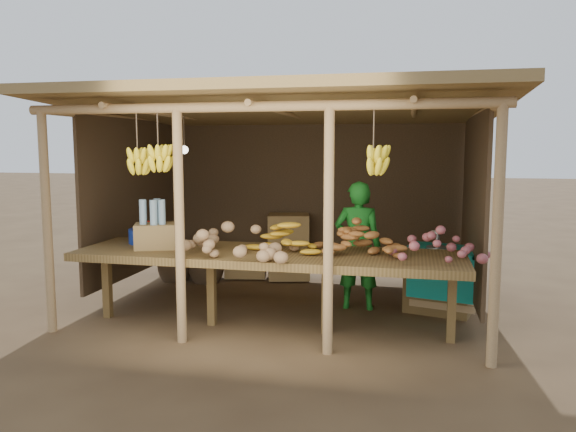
# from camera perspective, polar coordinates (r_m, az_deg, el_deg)

# --- Properties ---
(ground) EXTENTS (60.00, 60.00, 0.00)m
(ground) POSITION_cam_1_polar(r_m,az_deg,el_deg) (6.74, 0.00, -8.90)
(ground) COLOR brown
(ground) RESTS_ON ground
(stall_structure) EXTENTS (4.70, 3.50, 2.43)m
(stall_structure) POSITION_cam_1_polar(r_m,az_deg,el_deg) (6.46, -0.09, 7.71)
(stall_structure) COLOR tan
(stall_structure) RESTS_ON ground
(counter) EXTENTS (3.90, 1.05, 0.80)m
(counter) POSITION_cam_1_polar(r_m,az_deg,el_deg) (5.67, -2.11, -4.26)
(counter) COLOR brown
(counter) RESTS_ON ground
(potato_heap) EXTENTS (1.13, 0.73, 0.37)m
(potato_heap) POSITION_cam_1_polar(r_m,az_deg,el_deg) (5.45, -5.48, -2.10)
(potato_heap) COLOR #8F6D4A
(potato_heap) RESTS_ON counter
(sweet_potato_heap) EXTENTS (0.99, 0.75, 0.35)m
(sweet_potato_heap) POSITION_cam_1_polar(r_m,az_deg,el_deg) (5.54, 7.10, -2.07)
(sweet_potato_heap) COLOR #A26129
(sweet_potato_heap) RESTS_ON counter
(onion_heap) EXTENTS (1.04, 0.82, 0.36)m
(onion_heap) POSITION_cam_1_polar(r_m,az_deg,el_deg) (5.31, 14.98, -2.61)
(onion_heap) COLOR #A24E52
(onion_heap) RESTS_ON counter
(banana_pile) EXTENTS (0.73, 0.53, 0.35)m
(banana_pile) POSITION_cam_1_polar(r_m,az_deg,el_deg) (5.65, -0.47, -1.86)
(banana_pile) COLOR gold
(banana_pile) RESTS_ON counter
(tomato_basin) EXTENTS (0.45, 0.45, 0.24)m
(tomato_basin) POSITION_cam_1_polar(r_m,az_deg,el_deg) (6.36, -13.90, -1.79)
(tomato_basin) COLOR navy
(tomato_basin) RESTS_ON counter
(bottle_box) EXTENTS (0.50, 0.45, 0.52)m
(bottle_box) POSITION_cam_1_polar(r_m,az_deg,el_deg) (5.98, -13.36, -1.34)
(bottle_box) COLOR olive
(bottle_box) RESTS_ON counter
(vendor) EXTENTS (0.54, 0.37, 1.47)m
(vendor) POSITION_cam_1_polar(r_m,az_deg,el_deg) (6.44, 7.10, -2.99)
(vendor) COLOR #1B7A21
(vendor) RESTS_ON ground
(tarp_crate) EXTENTS (0.93, 0.86, 0.93)m
(tarp_crate) POSITION_cam_1_polar(r_m,az_deg,el_deg) (6.62, 15.25, -6.01)
(tarp_crate) COLOR brown
(tarp_crate) RESTS_ON ground
(carton_stack) EXTENTS (1.26, 0.55, 0.90)m
(carton_stack) POSITION_cam_1_polar(r_m,az_deg,el_deg) (7.89, -1.41, -3.58)
(carton_stack) COLOR olive
(carton_stack) RESTS_ON ground
(burlap_sacks) EXTENTS (0.96, 0.50, 0.68)m
(burlap_sacks) POSITION_cam_1_polar(r_m,az_deg,el_deg) (7.89, -9.87, -4.45)
(burlap_sacks) COLOR #4A3622
(burlap_sacks) RESTS_ON ground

